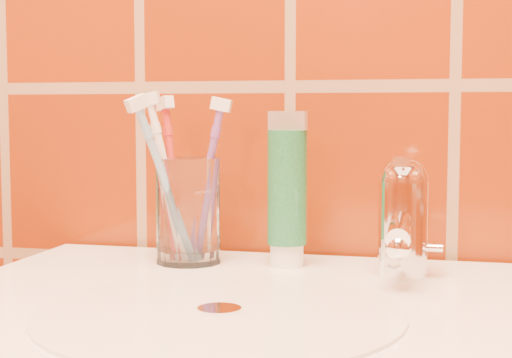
# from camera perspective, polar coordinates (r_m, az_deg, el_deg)

# --- Properties ---
(glass_tumbler) EXTENTS (0.09, 0.09, 0.11)m
(glass_tumbler) POSITION_cam_1_polar(r_m,az_deg,el_deg) (0.85, -4.93, -2.29)
(glass_tumbler) COLOR white
(glass_tumbler) RESTS_ON pedestal_sink
(toothpaste_tube) EXTENTS (0.05, 0.04, 0.16)m
(toothpaste_tube) POSITION_cam_1_polar(r_m,az_deg,el_deg) (0.82, 2.27, -1.11)
(toothpaste_tube) COLOR white
(toothpaste_tube) RESTS_ON pedestal_sink
(faucet) EXTENTS (0.05, 0.11, 0.12)m
(faucet) POSITION_cam_1_polar(r_m,az_deg,el_deg) (0.78, 10.63, -2.48)
(faucet) COLOR white
(faucet) RESTS_ON pedestal_sink
(toothbrush_0) EXTENTS (0.14, 0.15, 0.20)m
(toothbrush_0) POSITION_cam_1_polar(r_m,az_deg,el_deg) (0.82, -6.57, -0.31)
(toothbrush_0) COLOR #7DAFDE
(toothbrush_0) RESTS_ON glass_tumbler
(toothbrush_1) EXTENTS (0.07, 0.06, 0.19)m
(toothbrush_1) POSITION_cam_1_polar(r_m,az_deg,el_deg) (0.85, -3.66, -0.14)
(toothbrush_1) COLOR #7E499D
(toothbrush_1) RESTS_ON glass_tumbler
(toothbrush_2) EXTENTS (0.09, 0.09, 0.19)m
(toothbrush_2) POSITION_cam_1_polar(r_m,az_deg,el_deg) (0.85, -6.05, -0.08)
(toothbrush_2) COLOR red
(toothbrush_2) RESTS_ON glass_tumbler
(toothbrush_3) EXTENTS (0.07, 0.07, 0.19)m
(toothbrush_3) POSITION_cam_1_polar(r_m,az_deg,el_deg) (0.84, -6.41, -0.03)
(toothbrush_3) COLOR white
(toothbrush_3) RESTS_ON glass_tumbler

